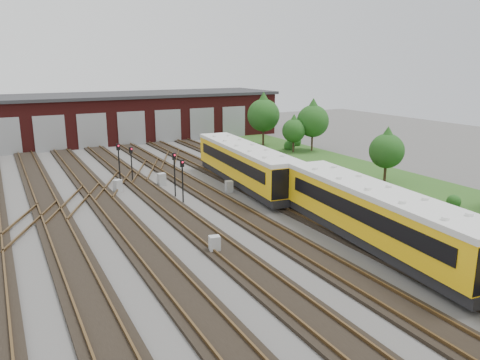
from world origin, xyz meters
name	(u,v)px	position (x,y,z in m)	size (l,w,h in m)	color
ground	(227,226)	(0.00, 0.00, 0.00)	(120.00, 120.00, 0.00)	#4C4946
track_network	(221,223)	(-0.17, 0.59, 0.11)	(30.40, 70.00, 0.33)	black
maintenance_shed	(98,117)	(-0.01, 39.97, 3.20)	(51.00, 12.50, 6.35)	#4B1412
grass_verge	(349,168)	(19.00, 10.00, 0.03)	(8.00, 55.00, 0.05)	#1E4A18
metro_train	(377,215)	(6.00, -7.40, 2.02)	(4.26, 48.12, 3.29)	black
signal_mast_0	(119,158)	(-3.41, 14.69, 2.31)	(0.31, 0.29, 3.61)	black
signal_mast_1	(131,160)	(-2.38, 14.36, 2.11)	(0.31, 0.30, 3.28)	black
signal_mast_2	(174,169)	(-0.50, 8.38, 2.30)	(0.30, 0.28, 3.60)	black
signal_mast_3	(182,175)	(-0.56, 6.48, 2.17)	(0.29, 0.27, 3.39)	black
relay_cabinet_1	(118,186)	(-4.29, 11.95, 0.52)	(0.63, 0.52, 1.05)	#A5A8AB
relay_cabinet_2	(215,245)	(-2.57, -3.65, 0.51)	(0.61, 0.51, 1.02)	#A5A8AB
relay_cabinet_3	(162,179)	(-0.36, 12.20, 0.56)	(0.67, 0.56, 1.11)	#A5A8AB
relay_cabinet_4	(229,187)	(3.91, 7.45, 0.49)	(0.59, 0.49, 0.98)	#A5A8AB
tree_0	(264,111)	(18.06, 25.70, 4.46)	(4.19, 4.19, 6.94)	#362418
tree_1	(294,128)	(18.80, 19.82, 2.97)	(2.80, 2.80, 4.63)	#362418
tree_2	(313,117)	(21.34, 19.53, 4.14)	(3.89, 3.89, 6.44)	#362418
tree_3	(387,147)	(17.78, 3.74, 3.30)	(3.10, 3.10, 5.14)	#362418
bush_0	(454,200)	(17.16, -4.02, 0.53)	(1.05, 1.05, 1.05)	#1D4614
bush_1	(290,144)	(19.44, 21.58, 0.69)	(1.38, 1.38, 1.38)	#1D4614
bush_2	(295,140)	(21.74, 23.65, 0.77)	(1.53, 1.53, 1.53)	#1D4614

